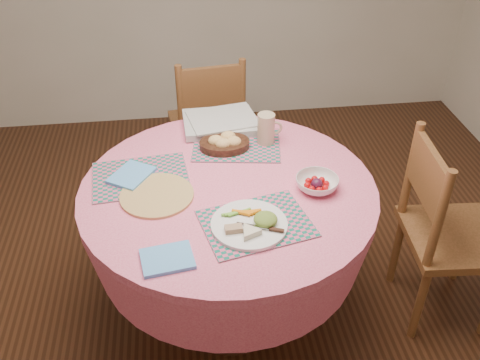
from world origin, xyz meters
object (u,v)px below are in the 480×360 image
object	(u,v)px
chair_right	(444,230)
latte_mug	(266,129)
dinner_plate	(251,224)
wicker_trivet	(157,195)
chair_back	(209,123)
fruit_bowl	(317,184)
bread_bowl	(225,142)
dining_table	(229,223)

from	to	relation	value
chair_right	latte_mug	size ratio (longest dim) A/B	6.50
dinner_plate	latte_mug	distance (m)	0.61
wicker_trivet	dinner_plate	world-z (taller)	dinner_plate
chair_right	chair_back	xyz separation A→B (m)	(-0.97, 1.12, -0.01)
dinner_plate	wicker_trivet	bearing A→B (deg)	145.65
fruit_bowl	bread_bowl	bearing A→B (deg)	133.98
dining_table	dinner_plate	xyz separation A→B (m)	(0.06, -0.27, 0.22)
dinner_plate	dining_table	bearing A→B (deg)	102.14
chair_back	latte_mug	size ratio (longest dim) A/B	6.36
bread_bowl	dining_table	bearing A→B (deg)	-93.24
wicker_trivet	dinner_plate	bearing A→B (deg)	-34.35
wicker_trivet	bread_bowl	distance (m)	0.45
chair_back	dinner_plate	distance (m)	1.32
chair_back	fruit_bowl	size ratio (longest dim) A/B	4.96
dining_table	bread_bowl	distance (m)	0.37
chair_right	bread_bowl	xyz separation A→B (m)	(-0.94, 0.39, 0.29)
chair_back	dinner_plate	size ratio (longest dim) A/B	3.18
dining_table	fruit_bowl	bearing A→B (deg)	-9.69
fruit_bowl	wicker_trivet	bearing A→B (deg)	177.21
wicker_trivet	fruit_bowl	world-z (taller)	fruit_bowl
dining_table	dinner_plate	world-z (taller)	dinner_plate
wicker_trivet	fruit_bowl	bearing A→B (deg)	-2.79
chair_right	fruit_bowl	bearing A→B (deg)	90.80
wicker_trivet	dinner_plate	size ratio (longest dim) A/B	1.03
wicker_trivet	bread_bowl	bearing A→B (deg)	46.28
chair_back	bread_bowl	size ratio (longest dim) A/B	4.01
chair_right	latte_mug	bearing A→B (deg)	64.94
dinner_plate	fruit_bowl	xyz separation A→B (m)	(0.30, 0.21, 0.01)
fruit_bowl	chair_right	bearing A→B (deg)	-3.45
wicker_trivet	latte_mug	size ratio (longest dim) A/B	2.07
dining_table	chair_right	bearing A→B (deg)	-5.82
dinner_plate	bread_bowl	bearing A→B (deg)	94.19
chair_back	chair_right	bearing A→B (deg)	124.25
bread_bowl	wicker_trivet	bearing A→B (deg)	-133.72
latte_mug	dinner_plate	bearing A→B (deg)	-104.72
chair_right	bread_bowl	distance (m)	1.06
chair_right	fruit_bowl	world-z (taller)	chair_right
chair_right	wicker_trivet	distance (m)	1.28
dinner_plate	latte_mug	xyz separation A→B (m)	(0.16, 0.59, 0.06)
chair_right	chair_back	size ratio (longest dim) A/B	1.02
chair_back	bread_bowl	distance (m)	0.79
dining_table	chair_back	xyz separation A→B (m)	(-0.01, 1.02, -0.07)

